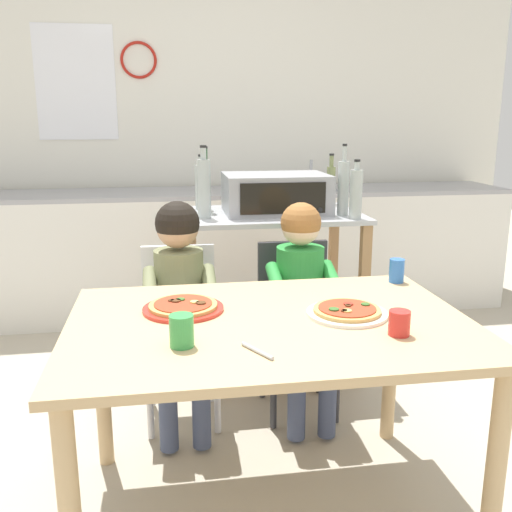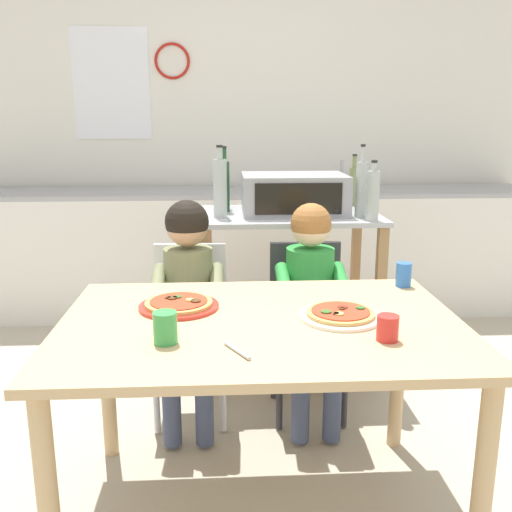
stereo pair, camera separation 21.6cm
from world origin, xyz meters
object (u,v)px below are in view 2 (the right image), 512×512
Objects in this scene: bottle_brown_beer at (225,185)px; child_in_olive_shirt at (188,286)px; bottle_dark_olive_oil at (354,185)px; drinking_cup_red at (388,328)px; bottle_clear_vinegar at (220,187)px; bottle_slim_sauce at (222,186)px; pizza_plate_red_rimmed at (179,305)px; dining_chair_left at (191,318)px; drinking_cup_green at (165,328)px; serving_spoon at (237,350)px; drinking_cup_blue at (404,275)px; pizza_plate_white at (340,315)px; child_in_green_shirt at (312,288)px; bottle_tall_green_wine at (373,195)px; dining_table at (261,346)px; kitchen_island_cart at (288,267)px; dining_chair_right at (307,316)px; toaster_oven at (294,194)px.

bottle_brown_beer is 0.34× the size of child_in_olive_shirt.
bottle_dark_olive_oil is 1.70m from drinking_cup_red.
bottle_slim_sauce is at bearing 88.57° from bottle_clear_vinegar.
drinking_cup_red is at bearing -27.36° from pizza_plate_red_rimmed.
dining_chair_left is 8.27× the size of drinking_cup_green.
dining_chair_left is at bearing 101.00° from serving_spoon.
bottle_clear_vinegar is at bearing 135.16° from drinking_cup_blue.
bottle_dark_olive_oil reaches higher than drinking_cup_green.
serving_spoon is at bearing -77.60° from child_in_olive_shirt.
bottle_slim_sauce reaches higher than pizza_plate_red_rimmed.
child_in_green_shirt is at bearing 90.00° from pizza_plate_white.
bottle_tall_green_wine is at bearing 88.34° from drinking_cup_blue.
pizza_plate_white is at bearing -132.49° from drinking_cup_blue.
child_in_olive_shirt is (-0.29, 0.64, 0.03)m from dining_table.
bottle_tall_green_wine reaches higher than child_in_green_shirt.
bottle_brown_beer is at bearing 82.97° from bottle_clear_vinegar.
kitchen_island_cart is 9.92× the size of drinking_cup_blue.
pizza_plate_red_rimmed is (-0.15, -0.95, -0.31)m from bottle_clear_vinegar.
kitchen_island_cart is at bearing 69.24° from drinking_cup_green.
kitchen_island_cart is at bearing 147.55° from bottle_tall_green_wine.
dining_chair_left is 1.02m from drinking_cup_blue.
bottle_dark_olive_oil is 0.98× the size of bottle_slim_sauce.
bottle_dark_olive_oil reaches higher than kitchen_island_cart.
dining_table is at bearing -82.80° from bottle_clear_vinegar.
serving_spoon is (-0.36, -0.27, -0.01)m from pizza_plate_white.
bottle_clear_vinegar is 1.32m from drinking_cup_green.
bottle_brown_beer is (0.02, -0.10, 0.02)m from bottle_slim_sauce.
bottle_dark_olive_oil is 3.03× the size of drinking_cup_green.
dining_table is 1.67× the size of dining_chair_left.
dining_chair_left is 0.60m from child_in_green_shirt.
drinking_cup_blue reaches higher than dining_table.
kitchen_island_cart is at bearing 113.89° from drinking_cup_blue.
child_in_green_shirt is at bearing 67.00° from dining_table.
serving_spoon is (-0.70, -1.22, -0.29)m from bottle_tall_green_wine.
dining_table is at bearing -113.43° from bottle_dark_olive_oil.
drinking_cup_green is at bearing -97.19° from bottle_brown_beer.
bottle_tall_green_wine is 1.02m from child_in_olive_shirt.
pizza_plate_red_rimmed is (-0.90, -0.82, -0.28)m from bottle_tall_green_wine.
drinking_cup_green is at bearing -162.04° from pizza_plate_white.
drinking_cup_green is at bearing -119.61° from bottle_dark_olive_oil.
bottle_tall_green_wine is 0.68m from dining_chair_right.
bottle_clear_vinegar reaches higher than bottle_tall_green_wine.
bottle_brown_beer is 1.59m from serving_spoon.
drinking_cup_red is at bearing 8.23° from serving_spoon.
bottle_dark_olive_oil is at bearing 60.39° from drinking_cup_green.
kitchen_island_cart is 0.57m from bottle_brown_beer.
child_in_green_shirt is at bearing -0.36° from child_in_olive_shirt.
child_in_green_shirt is 10.35× the size of drinking_cup_blue.
bottle_clear_vinegar is (-0.39, -0.12, 0.05)m from toaster_oven.
toaster_oven is 1.56× the size of bottle_brown_beer.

